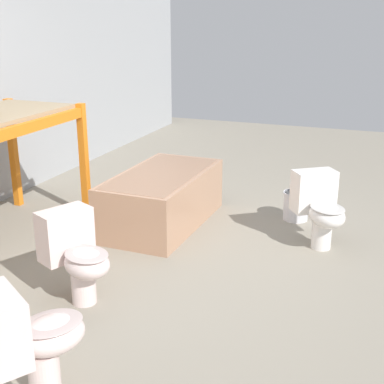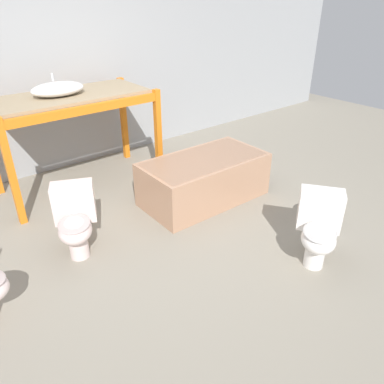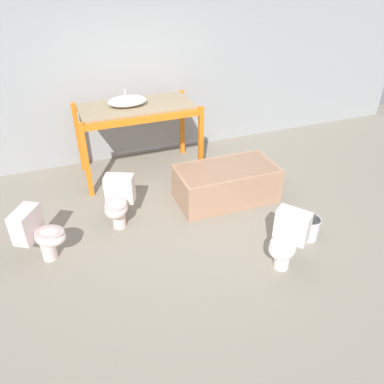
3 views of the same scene
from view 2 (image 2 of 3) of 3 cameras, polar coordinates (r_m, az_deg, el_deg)
The scene contains 8 objects.
ground_plane at distance 3.85m, azimuth -3.47°, elevation -5.74°, with size 12.00×12.00×0.00m, color gray.
warehouse_wall_rear at distance 5.21m, azimuth -19.59°, elevation 20.75°, with size 10.80×0.08×3.20m.
shelving_rack at distance 4.58m, azimuth -17.78°, elevation 11.96°, with size 1.82×0.92×1.14m.
sink_basin at distance 4.48m, azimuth -19.78°, elevation 14.56°, with size 0.58×0.38×0.23m.
bathtub_main at distance 4.26m, azimuth 1.85°, elevation 2.43°, with size 1.42×0.76×0.51m.
toilet_far at distance 3.50m, azimuth -17.41°, elevation -3.86°, with size 0.53×0.63×0.64m.
toilet_extra at distance 3.41m, azimuth 18.77°, elevation -5.00°, with size 0.63×0.58×0.64m.
bucket_white at distance 4.06m, azimuth 19.20°, elevation -3.01°, with size 0.26×0.26×0.29m.
Camera 2 is at (-1.82, -2.62, 2.15)m, focal length 35.00 mm.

